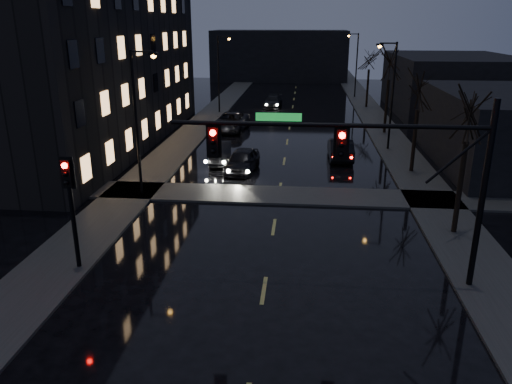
% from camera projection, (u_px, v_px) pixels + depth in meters
% --- Properties ---
extents(sidewalk_left, '(3.00, 140.00, 0.12)m').
position_uv_depth(sidewalk_left, '(193.00, 132.00, 44.54)').
color(sidewalk_left, '#2D2D2B').
rests_on(sidewalk_left, ground).
extents(sidewalk_right, '(3.00, 140.00, 0.12)m').
position_uv_depth(sidewalk_right, '(387.00, 135.00, 43.01)').
color(sidewalk_right, '#2D2D2B').
rests_on(sidewalk_right, ground).
extents(sidewalk_cross, '(40.00, 3.00, 0.12)m').
position_uv_depth(sidewalk_cross, '(279.00, 195.00, 28.24)').
color(sidewalk_cross, '#2D2D2B').
rests_on(sidewalk_cross, ground).
extents(apartment_block, '(12.00, 30.00, 12.00)m').
position_uv_depth(apartment_block, '(75.00, 67.00, 38.63)').
color(apartment_block, black).
rests_on(apartment_block, ground).
extents(commercial_right_far, '(12.00, 18.00, 6.00)m').
position_uv_depth(commercial_right_far, '(451.00, 84.00, 53.54)').
color(commercial_right_far, black).
rests_on(commercial_right_far, ground).
extents(far_block, '(22.00, 10.00, 8.00)m').
position_uv_depth(far_block, '(280.00, 55.00, 83.26)').
color(far_block, black).
rests_on(far_block, ground).
extents(signal_mast, '(11.11, 0.41, 7.00)m').
position_uv_depth(signal_mast, '(377.00, 158.00, 17.39)').
color(signal_mast, black).
rests_on(signal_mast, ground).
extents(signal_pole_left, '(0.35, 0.41, 4.53)m').
position_uv_depth(signal_pole_left, '(71.00, 198.00, 19.00)').
color(signal_pole_left, black).
rests_on(signal_pole_left, ground).
extents(tree_near, '(3.52, 3.52, 8.08)m').
position_uv_depth(tree_near, '(472.00, 100.00, 21.25)').
color(tree_near, black).
rests_on(tree_near, ground).
extents(tree_mid_a, '(3.30, 3.30, 7.58)m').
position_uv_depth(tree_mid_a, '(420.00, 82.00, 30.79)').
color(tree_mid_a, black).
rests_on(tree_mid_a, ground).
extents(tree_mid_b, '(3.74, 3.74, 8.59)m').
position_uv_depth(tree_mid_b, '(391.00, 56.00, 41.84)').
color(tree_mid_b, black).
rests_on(tree_mid_b, ground).
extents(tree_far, '(3.43, 3.43, 7.88)m').
position_uv_depth(tree_far, '(370.00, 53.00, 55.20)').
color(tree_far, black).
rests_on(tree_far, ground).
extents(streetlight_l_near, '(1.53, 0.28, 8.00)m').
position_uv_depth(streetlight_l_near, '(139.00, 112.00, 26.92)').
color(streetlight_l_near, black).
rests_on(streetlight_l_near, ground).
extents(streetlight_l_far, '(1.53, 0.28, 8.00)m').
position_uv_depth(streetlight_l_far, '(220.00, 68.00, 52.35)').
color(streetlight_l_far, black).
rests_on(streetlight_l_far, ground).
extents(streetlight_r_mid, '(1.53, 0.28, 8.00)m').
position_uv_depth(streetlight_r_mid, '(390.00, 87.00, 36.86)').
color(streetlight_r_mid, black).
rests_on(streetlight_r_mid, ground).
extents(streetlight_r_far, '(1.53, 0.28, 8.00)m').
position_uv_depth(streetlight_r_far, '(355.00, 60.00, 63.23)').
color(streetlight_r_far, black).
rests_on(streetlight_r_far, ground).
extents(oncoming_car_a, '(2.24, 4.54, 1.49)m').
position_uv_depth(oncoming_car_a, '(242.00, 160.00, 32.69)').
color(oncoming_car_a, black).
rests_on(oncoming_car_a, ground).
extents(oncoming_car_b, '(2.08, 4.46, 1.41)m').
position_uv_depth(oncoming_car_b, '(220.00, 153.00, 34.77)').
color(oncoming_car_b, black).
rests_on(oncoming_car_b, ground).
extents(oncoming_car_c, '(3.13, 5.98, 1.61)m').
position_uv_depth(oncoming_car_c, '(230.00, 122.00, 44.99)').
color(oncoming_car_c, black).
rests_on(oncoming_car_c, ground).
extents(oncoming_car_d, '(2.09, 4.65, 1.32)m').
position_uv_depth(oncoming_car_d, '(273.00, 102.00, 57.21)').
color(oncoming_car_d, black).
rests_on(oncoming_car_d, ground).
extents(lead_car, '(1.68, 4.64, 1.52)m').
position_uv_depth(lead_car, '(340.00, 149.00, 35.64)').
color(lead_car, black).
rests_on(lead_car, ground).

